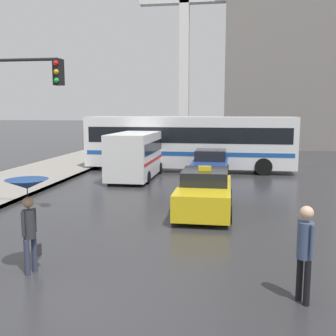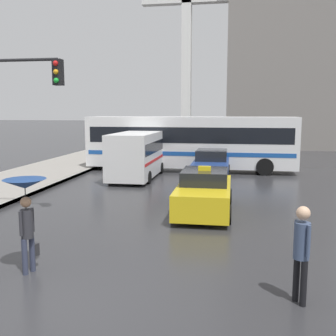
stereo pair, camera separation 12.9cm
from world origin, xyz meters
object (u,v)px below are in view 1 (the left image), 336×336
object	(u,v)px
sedan_red	(210,166)
monument_cross	(184,32)
taxi	(205,193)
city_bus	(189,141)
pedestrian_man	(305,246)
pedestrian_with_umbrella	(28,201)
ambulance_van	(137,153)
traffic_light	(2,103)

from	to	relation	value
sedan_red	monument_cross	xyz separation A→B (m)	(-3.46, 18.06, 10.39)
taxi	sedan_red	distance (m)	7.01
taxi	city_bus	size ratio (longest dim) A/B	0.35
taxi	pedestrian_man	size ratio (longest dim) A/B	2.34
pedestrian_with_umbrella	city_bus	bearing A→B (deg)	9.04
sedan_red	city_bus	distance (m)	3.37
ambulance_van	monument_cross	world-z (taller)	monument_cross
pedestrian_man	traffic_light	xyz separation A→B (m)	(-8.66, 4.68, 2.70)
traffic_light	monument_cross	xyz separation A→B (m)	(2.86, 26.84, 7.29)
sedan_red	monument_cross	bearing A→B (deg)	-79.16
sedan_red	pedestrian_with_umbrella	xyz separation A→B (m)	(-3.30, -12.97, 0.93)
taxi	sedan_red	bearing A→B (deg)	-88.98
ambulance_van	city_bus	distance (m)	4.05
pedestrian_with_umbrella	pedestrian_man	size ratio (longest dim) A/B	1.14
traffic_light	city_bus	bearing A→B (deg)	67.17
city_bus	monument_cross	bearing A→B (deg)	-171.57
pedestrian_with_umbrella	monument_cross	world-z (taller)	monument_cross
pedestrian_with_umbrella	monument_cross	xyz separation A→B (m)	(-0.16, 31.03, 9.45)
ambulance_van	city_bus	size ratio (longest dim) A/B	0.45
taxi	sedan_red	size ratio (longest dim) A/B	0.97
ambulance_van	city_bus	bearing A→B (deg)	-128.09
taxi	sedan_red	world-z (taller)	taxi
city_bus	pedestrian_man	size ratio (longest dim) A/B	6.72
ambulance_van	pedestrian_with_umbrella	world-z (taller)	ambulance_van
taxi	pedestrian_with_umbrella	distance (m)	6.93
traffic_light	sedan_red	bearing A→B (deg)	54.25
ambulance_van	taxi	bearing A→B (deg)	121.30
city_bus	pedestrian_with_umbrella	size ratio (longest dim) A/B	5.90
traffic_light	monument_cross	world-z (taller)	monument_cross
pedestrian_with_umbrella	traffic_light	world-z (taller)	traffic_light
sedan_red	ambulance_van	distance (m)	3.98
traffic_light	monument_cross	size ratio (longest dim) A/B	0.28
taxi	ambulance_van	distance (m)	7.86
sedan_red	pedestrian_man	xyz separation A→B (m)	(2.34, -13.45, 0.40)
monument_cross	pedestrian_with_umbrella	bearing A→B (deg)	-89.70
pedestrian_with_umbrella	pedestrian_man	distance (m)	5.68
sedan_red	ambulance_van	world-z (taller)	ambulance_van
city_bus	monument_cross	world-z (taller)	monument_cross
ambulance_van	pedestrian_man	distance (m)	14.57
sedan_red	monument_cross	distance (m)	21.12
pedestrian_man	pedestrian_with_umbrella	bearing A→B (deg)	-121.63
pedestrian_man	city_bus	bearing A→B (deg)	166.28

